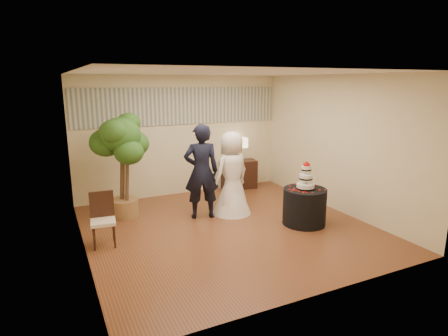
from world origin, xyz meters
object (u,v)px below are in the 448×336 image
wedding_cake (306,175)px  cake_table (304,206)px  bride (232,173)px  console (239,174)px  table_lamp (239,149)px  ficus_tree (122,166)px  side_chair (103,220)px  groom (201,172)px

wedding_cake → cake_table: bearing=-90.0°
bride → wedding_cake: (0.97, -1.14, 0.11)m
console → wedding_cake: bearing=-82.8°
table_lamp → ficus_tree: bearing=-165.2°
table_lamp → side_chair: table_lamp is taller
cake_table → ficus_tree: bearing=147.7°
wedding_cake → table_lamp: table_lamp is taller
table_lamp → side_chair: (-3.61, -2.05, -0.56)m
ficus_tree → table_lamp: bearing=14.8°
wedding_cake → ficus_tree: size_ratio=0.25×
bride → console: 1.92m
bride → wedding_cake: bride is taller
cake_table → bride: bearing=130.4°
wedding_cake → console: bearing=89.4°
groom → cake_table: (1.61, -1.18, -0.59)m
groom → cake_table: size_ratio=2.32×
console → table_lamp: 0.65m
ficus_tree → side_chair: 1.51m
console → ficus_tree: size_ratio=0.41×
bride → console: bride is taller
wedding_cake → ficus_tree: ficus_tree is taller
bride → table_lamp: bearing=-138.1°
cake_table → console: size_ratio=0.94×
ficus_tree → side_chair: (-0.58, -1.25, -0.61)m
console → ficus_tree: ficus_tree is taller
cake_table → side_chair: 3.64m
side_chair → console: bearing=36.2°
wedding_cake → console: size_ratio=0.61×
cake_table → wedding_cake: wedding_cake is taller
table_lamp → bride: bearing=-122.5°
cake_table → console: console is taller
wedding_cake → side_chair: bearing=169.8°
groom → ficus_tree: (-1.39, 0.71, 0.11)m
ficus_tree → wedding_cake: bearing=-32.3°
console → bride: bearing=-114.7°
cake_table → side_chair: side_chair is taller
wedding_cake → ficus_tree: bearing=147.7°
groom → console: groom is taller
cake_table → table_lamp: size_ratio=1.39×
groom → table_lamp: bearing=-123.0°
bride → table_lamp: (1.00, 1.56, 0.16)m
console → table_lamp: (0.00, 0.00, 0.65)m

